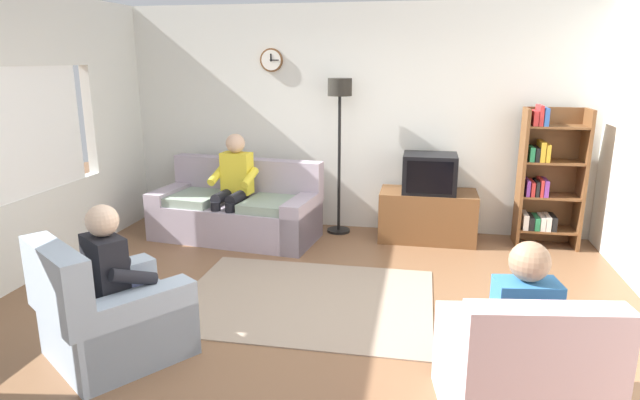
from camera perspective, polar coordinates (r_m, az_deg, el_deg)
name	(u,v)px	position (r m, az deg, el deg)	size (l,w,h in m)	color
ground_plane	(311,319)	(4.54, -0.99, -12.43)	(12.00, 12.00, 0.00)	brown
back_wall_assembly	(355,119)	(6.71, 3.66, 8.46)	(6.20, 0.17, 2.70)	silver
couch	(237,212)	(6.50, -8.70, -1.21)	(1.99, 1.11, 0.90)	#A899A8
tv_stand	(427,216)	(6.46, 11.20, -1.62)	(1.10, 0.56, 0.58)	brown
tv	(430,173)	(6.31, 11.43, 2.78)	(0.60, 0.49, 0.44)	black
bookshelf	(546,178)	(6.55, 22.64, 2.13)	(0.68, 0.36, 1.58)	brown
floor_lamp	(340,113)	(6.41, 2.07, 9.09)	(0.28, 0.28, 1.85)	black
armchair_near_window	(112,318)	(4.18, -21.02, -11.53)	(1.16, 1.18, 0.90)	#9EADBC
armchair_near_bookshelf	(518,380)	(3.45, 20.03, -17.37)	(0.92, 0.99, 0.90)	beige
area_rug	(306,299)	(4.88, -1.46, -10.35)	(2.20, 1.70, 0.01)	gray
person_on_couch	(233,182)	(6.30, -9.11, 1.90)	(0.55, 0.57, 1.24)	yellow
person_in_left_armchair	(120,273)	(4.09, -20.26, -7.25)	(0.62, 0.64, 1.12)	black
person_in_right_armchair	(518,323)	(3.37, 20.05, -12.01)	(0.55, 0.58, 1.12)	#3372B2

